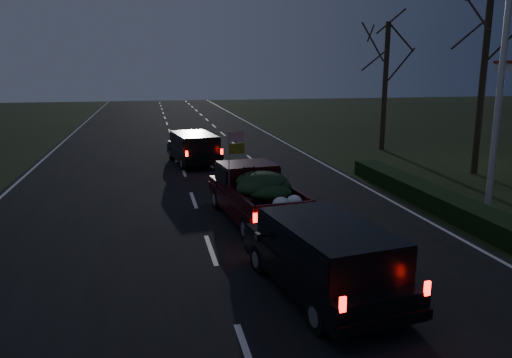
{
  "coord_description": "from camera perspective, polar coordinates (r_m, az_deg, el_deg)",
  "views": [
    {
      "loc": [
        -1.38,
        -12.03,
        4.58
      ],
      "look_at": [
        1.67,
        2.27,
        1.3
      ],
      "focal_mm": 35.0,
      "sensor_mm": 36.0,
      "label": 1
    }
  ],
  "objects": [
    {
      "name": "road_asphalt",
      "position": [
        12.94,
        -5.18,
        -8.09
      ],
      "size": [
        14.0,
        120.0,
        0.02
      ],
      "primitive_type": "cube",
      "color": "black",
      "rests_on": "ground"
    },
    {
      "name": "bare_tree_far",
      "position": [
        29.05,
        14.71,
        13.52
      ],
      "size": [
        3.6,
        3.6,
        7.0
      ],
      "color": "black",
      "rests_on": "ground"
    },
    {
      "name": "bare_tree_mid",
      "position": [
        23.62,
        25.01,
        15.81
      ],
      "size": [
        3.6,
        3.6,
        8.5
      ],
      "color": "black",
      "rests_on": "ground"
    },
    {
      "name": "light_pole",
      "position": [
        17.78,
        26.61,
        14.26
      ],
      "size": [
        0.5,
        0.9,
        9.16
      ],
      "color": "silver",
      "rests_on": "ground"
    },
    {
      "name": "hedge_row",
      "position": [
        18.12,
        18.83,
        -1.71
      ],
      "size": [
        1.0,
        10.0,
        0.6
      ],
      "primitive_type": "cube",
      "color": "black",
      "rests_on": "ground"
    },
    {
      "name": "ground",
      "position": [
        12.95,
        -5.18,
        -8.13
      ],
      "size": [
        120.0,
        120.0,
        0.0
      ],
      "primitive_type": "plane",
      "color": "black",
      "rests_on": "ground"
    },
    {
      "name": "pickup_truck",
      "position": [
        15.08,
        -0.06,
        -1.38
      ],
      "size": [
        2.31,
        4.88,
        2.47
      ],
      "rotation": [
        0.0,
        0.0,
        0.11
      ],
      "color": "#33070B",
      "rests_on": "ground"
    },
    {
      "name": "lead_suv",
      "position": [
        24.12,
        -7.12,
        3.83
      ],
      "size": [
        2.38,
        4.47,
        1.22
      ],
      "rotation": [
        0.0,
        0.0,
        0.15
      ],
      "color": "black",
      "rests_on": "ground"
    },
    {
      "name": "rear_suv",
      "position": [
        10.24,
        7.95,
        -8.22
      ],
      "size": [
        2.5,
        4.63,
        1.26
      ],
      "rotation": [
        0.0,
        0.0,
        0.16
      ],
      "color": "black",
      "rests_on": "ground"
    }
  ]
}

